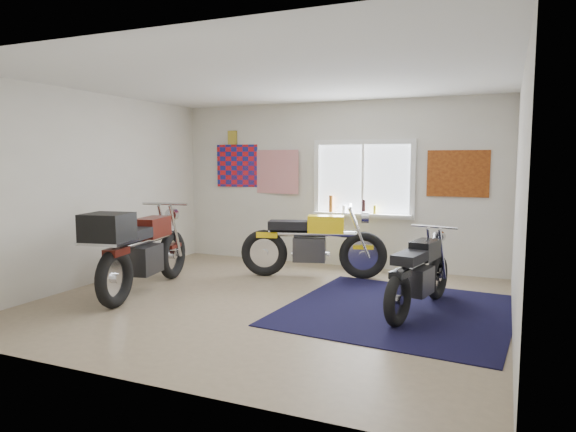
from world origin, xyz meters
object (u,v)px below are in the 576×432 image
at_px(navy_rug, 398,310).
at_px(maroon_tourer, 139,249).
at_px(yellow_triumph, 312,245).
at_px(black_chrome_bike, 419,276).

distance_m(navy_rug, maroon_tourer, 3.36).
bearing_deg(navy_rug, maroon_tourer, -169.30).
height_order(navy_rug, yellow_triumph, yellow_triumph).
relative_size(black_chrome_bike, maroon_tourer, 0.82).
bearing_deg(maroon_tourer, yellow_triumph, -53.30).
height_order(navy_rug, black_chrome_bike, black_chrome_bike).
relative_size(navy_rug, maroon_tourer, 1.14).
height_order(navy_rug, maroon_tourer, maroon_tourer).
bearing_deg(black_chrome_bike, yellow_triumph, 67.28).
distance_m(navy_rug, yellow_triumph, 2.02).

